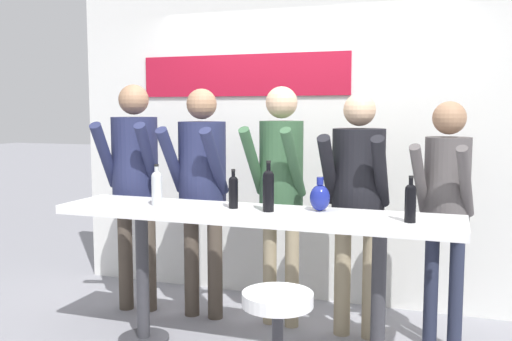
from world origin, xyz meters
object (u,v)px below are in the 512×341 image
(person_far_left, at_px, (135,171))
(wine_bottle_2, at_px, (233,190))
(bar_stool, at_px, (277,338))
(wine_bottle_1, at_px, (410,201))
(person_left, at_px, (202,177))
(person_center_left, at_px, (281,177))
(person_center_right, at_px, (446,195))
(wine_bottle_0, at_px, (157,186))
(decorative_vase, at_px, (320,197))
(wine_bottle_3, at_px, (268,188))
(person_center, at_px, (358,188))
(tasting_table, at_px, (252,233))

(person_far_left, relative_size, wine_bottle_2, 7.07)
(bar_stool, height_order, wine_bottle_1, wine_bottle_1)
(bar_stool, relative_size, person_far_left, 0.39)
(person_left, bearing_deg, person_center_left, 3.07)
(wine_bottle_1, bearing_deg, person_center_right, 73.29)
(wine_bottle_0, bearing_deg, decorative_vase, 8.35)
(wine_bottle_2, height_order, wine_bottle_3, wine_bottle_3)
(person_center, relative_size, decorative_vase, 7.98)
(bar_stool, xyz_separation_m, person_left, (-1.02, 1.31, 0.65))
(person_left, distance_m, person_center_right, 1.81)
(person_center_left, bearing_deg, person_center_right, 0.94)
(wine_bottle_0, bearing_deg, person_center_left, 43.91)
(person_center_left, height_order, decorative_vase, person_center_left)
(wine_bottle_3, height_order, decorative_vase, wine_bottle_3)
(wine_bottle_0, bearing_deg, person_center, 26.17)
(person_far_left, xyz_separation_m, person_center_left, (1.21, 0.07, -0.01))
(wine_bottle_3, bearing_deg, wine_bottle_2, 171.01)
(person_far_left, distance_m, person_center_left, 1.21)
(person_far_left, bearing_deg, decorative_vase, -24.64)
(bar_stool, bearing_deg, person_center, 81.98)
(tasting_table, relative_size, wine_bottle_2, 10.19)
(person_center_left, bearing_deg, decorative_vase, -46.12)
(wine_bottle_2, distance_m, wine_bottle_3, 0.26)
(person_center, height_order, wine_bottle_3, person_center)
(wine_bottle_1, bearing_deg, wine_bottle_0, 178.83)
(bar_stool, bearing_deg, person_center_right, 58.78)
(person_center_left, relative_size, person_center, 1.03)
(wine_bottle_2, height_order, decorative_vase, wine_bottle_2)
(wine_bottle_0, bearing_deg, tasting_table, 4.43)
(person_left, xyz_separation_m, wine_bottle_0, (-0.05, -0.62, 0.00))
(tasting_table, xyz_separation_m, bar_stool, (0.41, -0.75, -0.37))
(bar_stool, height_order, wine_bottle_0, wine_bottle_0)
(wine_bottle_2, bearing_deg, person_center, 36.81)
(wine_bottle_3, bearing_deg, wine_bottle_1, -4.27)
(bar_stool, height_order, wine_bottle_3, wine_bottle_3)
(person_left, distance_m, person_center, 1.21)
(person_far_left, height_order, wine_bottle_3, person_far_left)
(tasting_table, bearing_deg, person_left, 137.52)
(person_left, xyz_separation_m, wine_bottle_3, (0.74, -0.58, 0.02))
(tasting_table, relative_size, wine_bottle_1, 9.77)
(person_center_left, distance_m, wine_bottle_1, 1.21)
(person_center, xyz_separation_m, wine_bottle_2, (-0.73, -0.55, 0.02))
(tasting_table, height_order, wine_bottle_3, wine_bottle_3)
(person_far_left, distance_m, wine_bottle_1, 2.29)
(person_left, height_order, wine_bottle_3, person_left)
(person_center, distance_m, wine_bottle_0, 1.41)
(tasting_table, distance_m, wine_bottle_2, 0.30)
(tasting_table, bearing_deg, person_center_left, 88.79)
(person_far_left, bearing_deg, wine_bottle_0, -57.90)
(wine_bottle_1, xyz_separation_m, wine_bottle_3, (-0.88, 0.07, 0.02))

